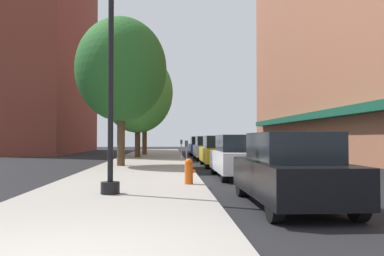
% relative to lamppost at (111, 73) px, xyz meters
% --- Properties ---
extents(ground_plane, '(90.00, 90.00, 0.00)m').
position_rel_lamppost_xyz_m(ground_plane, '(4.19, 12.59, -3.20)').
color(ground_plane, black).
extents(sidewalk_slab, '(4.80, 50.00, 0.12)m').
position_rel_lamppost_xyz_m(sidewalk_slab, '(0.19, 13.59, -3.14)').
color(sidewalk_slab, gray).
rests_on(sidewalk_slab, ground).
extents(building_far_background, '(6.80, 18.00, 20.07)m').
position_rel_lamppost_xyz_m(building_far_background, '(-10.82, 31.59, 6.81)').
color(building_far_background, brown).
rests_on(building_far_background, ground).
extents(lamppost, '(0.48, 0.48, 5.90)m').
position_rel_lamppost_xyz_m(lamppost, '(0.00, 0.00, 0.00)').
color(lamppost, black).
rests_on(lamppost, sidewalk_slab).
extents(fire_hydrant, '(0.33, 0.26, 0.79)m').
position_rel_lamppost_xyz_m(fire_hydrant, '(2.10, 1.96, -2.68)').
color(fire_hydrant, '#E05614').
rests_on(fire_hydrant, sidewalk_slab).
extents(parking_meter_near, '(0.14, 0.09, 1.31)m').
position_rel_lamppost_xyz_m(parking_meter_near, '(2.24, 6.66, -2.25)').
color(parking_meter_near, slate).
rests_on(parking_meter_near, sidewalk_slab).
extents(parking_meter_far, '(0.14, 0.09, 1.31)m').
position_rel_lamppost_xyz_m(parking_meter_far, '(2.24, 13.52, -2.25)').
color(parking_meter_far, slate).
rests_on(parking_meter_far, sidewalk_slab).
extents(tree_near, '(3.78, 3.78, 6.76)m').
position_rel_lamppost_xyz_m(tree_near, '(-0.60, 23.24, 1.48)').
color(tree_near, '#4C3823').
rests_on(tree_near, sidewalk_slab).
extents(tree_mid, '(4.67, 4.67, 7.65)m').
position_rel_lamppost_xyz_m(tree_mid, '(-0.97, 10.05, 1.86)').
color(tree_mid, '#4C3823').
rests_on(tree_mid, sidewalk_slab).
extents(tree_far, '(5.15, 5.15, 7.72)m').
position_rel_lamppost_xyz_m(tree_far, '(-0.81, 18.47, 1.67)').
color(tree_far, '#422D1E').
rests_on(tree_far, sidewalk_slab).
extents(car_black, '(1.80, 4.30, 1.66)m').
position_rel_lamppost_xyz_m(car_black, '(4.19, -1.44, -2.39)').
color(car_black, black).
rests_on(car_black, ground).
extents(car_white, '(1.80, 4.30, 1.66)m').
position_rel_lamppost_xyz_m(car_white, '(4.19, 4.92, -2.39)').
color(car_white, black).
rests_on(car_white, ground).
extents(car_yellow, '(1.80, 4.30, 1.66)m').
position_rel_lamppost_xyz_m(car_yellow, '(4.19, 10.82, -2.39)').
color(car_yellow, black).
rests_on(car_yellow, ground).
extents(car_silver, '(1.80, 4.30, 1.66)m').
position_rel_lamppost_xyz_m(car_silver, '(4.19, 17.19, -2.39)').
color(car_silver, black).
rests_on(car_silver, ground).
extents(car_blue, '(1.80, 4.30, 1.66)m').
position_rel_lamppost_xyz_m(car_blue, '(4.19, 23.78, -2.39)').
color(car_blue, black).
rests_on(car_blue, ground).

